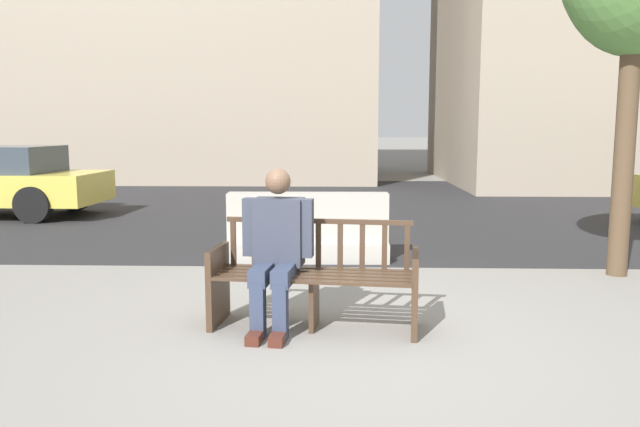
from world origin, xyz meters
The scene contains 5 objects.
ground_plane centered at (0.00, 0.00, 0.00)m, with size 200.00×200.00×0.00m, color gray.
street_asphalt centered at (0.00, 8.70, 0.00)m, with size 120.00×12.00×0.01m, color #28282B.
street_bench centered at (-0.37, 0.46, 0.40)m, with size 1.74×0.71×0.88m.
seated_person centered at (-0.69, 0.44, 0.69)m, with size 0.59×0.75×1.31m.
jersey_barrier_centre centered at (-0.57, 3.15, 0.34)m, with size 2.01×0.71×0.84m.
Camera 1 is at (-0.17, -4.55, 1.65)m, focal length 35.00 mm.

